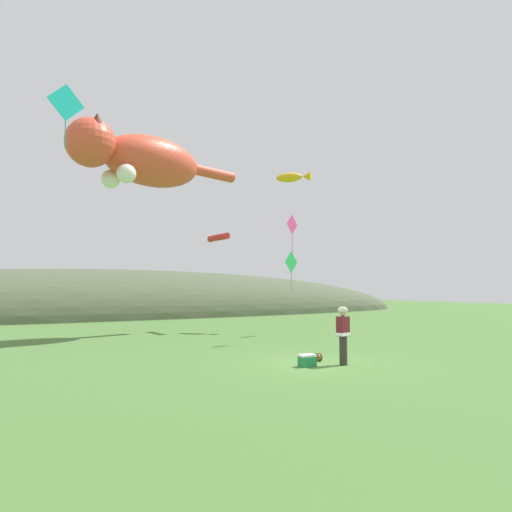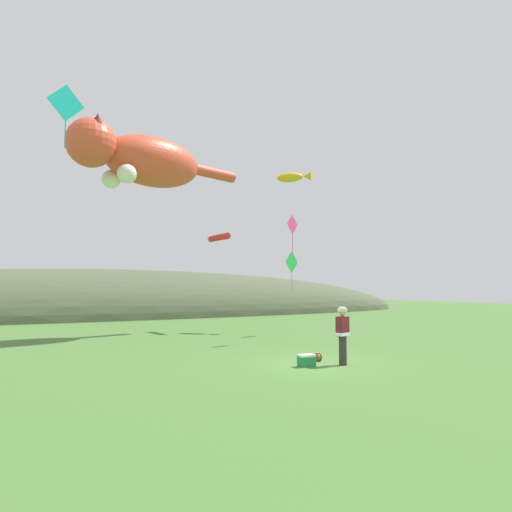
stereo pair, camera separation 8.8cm
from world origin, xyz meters
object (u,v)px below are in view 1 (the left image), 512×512
(kite_spool, at_px, (318,357))
(kite_giant_cat, at_px, (140,159))
(kite_tube_streamer, at_px, (218,237))
(kite_fish_windsock, at_px, (293,177))
(picnic_cooler, at_px, (307,360))
(kite_diamond_green, at_px, (291,263))
(kite_diamond_pink, at_px, (292,225))
(kite_diamond_teal, at_px, (66,103))
(festival_attendant, at_px, (343,334))

(kite_spool, bearing_deg, kite_giant_cat, 107.62)
(kite_tube_streamer, bearing_deg, kite_fish_windsock, -19.14)
(kite_spool, relative_size, picnic_cooler, 0.51)
(kite_diamond_green, height_order, kite_diamond_pink, kite_diamond_pink)
(kite_giant_cat, bearing_deg, kite_diamond_teal, -124.98)
(kite_spool, height_order, picnic_cooler, picnic_cooler)
(festival_attendant, bearing_deg, kite_fish_windsock, 62.44)
(kite_diamond_green, distance_m, kite_diamond_pink, 3.53)
(kite_giant_cat, distance_m, kite_diamond_green, 9.12)
(picnic_cooler, xyz_separation_m, kite_diamond_green, (4.98, 8.11, 3.49))
(picnic_cooler, relative_size, kite_diamond_pink, 0.29)
(festival_attendant, xyz_separation_m, picnic_cooler, (-1.12, 0.35, -0.77))
(festival_attendant, distance_m, kite_tube_streamer, 13.11)
(kite_giant_cat, relative_size, kite_fish_windsock, 5.03)
(festival_attendant, height_order, picnic_cooler, festival_attendant)
(kite_giant_cat, distance_m, kite_diamond_teal, 7.20)
(kite_giant_cat, xyz_separation_m, kite_tube_streamer, (4.89, 1.40, -3.44))
(kite_diamond_green, distance_m, kite_diamond_teal, 12.82)
(picnic_cooler, xyz_separation_m, kite_diamond_pink, (3.22, 5.44, 4.99))
(picnic_cooler, distance_m, kite_giant_cat, 13.72)
(picnic_cooler, xyz_separation_m, kite_fish_windsock, (6.79, 10.52, 8.69))
(kite_spool, xyz_separation_m, kite_diamond_green, (4.08, 7.49, 3.54))
(kite_spool, height_order, kite_tube_streamer, kite_tube_streamer)
(festival_attendant, relative_size, kite_diamond_green, 0.87)
(kite_diamond_green, xyz_separation_m, kite_diamond_pink, (-1.76, -2.67, 1.50))
(kite_tube_streamer, relative_size, kite_diamond_pink, 1.12)
(kite_tube_streamer, xyz_separation_m, kite_diamond_green, (2.35, -3.85, -1.54))
(kite_spool, height_order, kite_diamond_teal, kite_diamond_teal)
(kite_spool, bearing_deg, festival_attendant, -77.29)
(kite_spool, xyz_separation_m, kite_tube_streamer, (1.73, 11.34, 5.08))
(kite_tube_streamer, height_order, kite_diamond_teal, kite_diamond_teal)
(kite_giant_cat, bearing_deg, festival_attendant, -72.81)
(kite_tube_streamer, bearing_deg, picnic_cooler, -102.41)
(festival_attendant, bearing_deg, kite_diamond_pink, 70.04)
(kite_giant_cat, height_order, kite_fish_windsock, kite_giant_cat)
(picnic_cooler, bearing_deg, kite_diamond_pink, 59.38)
(kite_diamond_green, bearing_deg, kite_diamond_pink, -123.45)
(kite_giant_cat, bearing_deg, kite_spool, -72.38)
(kite_spool, distance_m, kite_diamond_teal, 11.80)
(festival_attendant, bearing_deg, kite_tube_streamer, 82.98)
(kite_giant_cat, height_order, kite_diamond_green, kite_giant_cat)
(picnic_cooler, bearing_deg, kite_tube_streamer, 77.59)
(picnic_cooler, height_order, kite_diamond_green, kite_diamond_green)
(kite_fish_windsock, bearing_deg, picnic_cooler, -122.84)
(picnic_cooler, relative_size, kite_diamond_teal, 0.24)
(kite_fish_windsock, xyz_separation_m, kite_diamond_green, (-1.81, -2.41, -5.20))
(festival_attendant, height_order, kite_diamond_teal, kite_diamond_teal)
(festival_attendant, height_order, kite_spool, festival_attendant)
(picnic_cooler, distance_m, kite_fish_windsock, 15.24)
(kite_fish_windsock, bearing_deg, kite_spool, -120.75)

